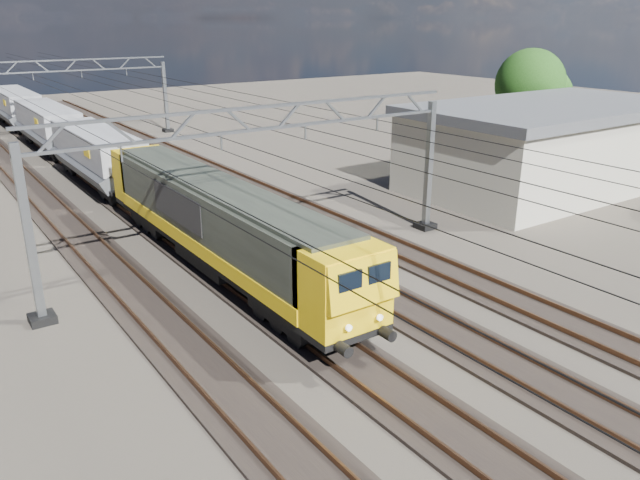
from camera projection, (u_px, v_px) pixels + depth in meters
ground at (320, 298)px, 24.68m from camera, size 160.00×160.00×0.00m
track_outer_west at (176, 338)px, 21.46m from camera, size 2.60×140.00×0.30m
track_loco at (276, 309)px, 23.59m from camera, size 2.60×140.00×0.30m
track_inner_east at (360, 285)px, 25.72m from camera, size 2.60×140.00×0.30m
track_outer_east at (430, 264)px, 27.86m from camera, size 2.60×140.00×0.30m
catenary_gantry_mid at (266, 182)px, 26.48m from camera, size 19.90×0.90×7.11m
catenary_gantry_far at (61, 98)px, 54.43m from camera, size 19.90×0.90×7.11m
overhead_wires at (222, 126)px, 28.96m from camera, size 12.03×140.00×0.53m
locomotive at (217, 220)px, 26.62m from camera, size 2.76×21.10×3.62m
hopper_wagon_lead at (97, 153)px, 40.39m from camera, size 3.38×13.00×3.25m
hopper_wagon_mid at (48, 124)px, 51.41m from camera, size 3.38×13.00×3.25m
hopper_wagon_third at (16, 105)px, 62.44m from camera, size 3.38×13.00×3.25m
industrial_shed at (548, 145)px, 40.16m from camera, size 18.60×10.60×5.40m
tree_far at (535, 87)px, 49.79m from camera, size 5.93×5.53×8.28m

